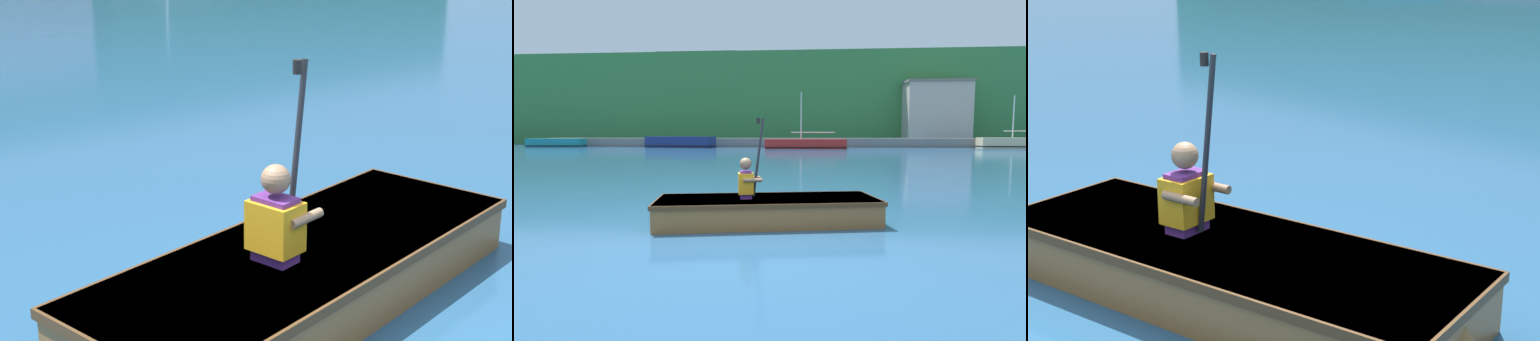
% 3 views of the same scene
% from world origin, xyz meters
% --- Properties ---
extents(ground_plane, '(300.00, 300.00, 0.00)m').
position_xyz_m(ground_plane, '(0.00, 0.00, 0.00)').
color(ground_plane, navy).
extents(shoreline_ridge, '(120.00, 20.00, 11.76)m').
position_xyz_m(shoreline_ridge, '(0.00, 55.97, 5.88)').
color(shoreline_ridge, '#387A3D').
rests_on(shoreline_ridge, ground).
extents(waterfront_warehouse_left, '(10.44, 7.35, 11.82)m').
position_xyz_m(waterfront_warehouse_left, '(-12.47, 49.73, 5.92)').
color(waterfront_warehouse_left, gray).
rests_on(waterfront_warehouse_left, ground).
extents(waterfront_office_block_center, '(7.51, 9.76, 7.59)m').
position_xyz_m(waterfront_office_block_center, '(16.86, 47.31, 3.81)').
color(waterfront_office_block_center, '#B2A899').
rests_on(waterfront_office_block_center, ground).
extents(marina_dock, '(51.95, 2.40, 0.90)m').
position_xyz_m(marina_dock, '(0.00, 36.43, 0.45)').
color(marina_dock, slate).
rests_on(marina_dock, ground).
extents(moored_boat_dock_west_end, '(6.92, 3.37, 1.07)m').
position_xyz_m(moored_boat_dock_west_end, '(-10.86, 33.43, 0.51)').
color(moored_boat_dock_west_end, navy).
rests_on(moored_boat_dock_west_end, ground).
extents(moored_boat_dock_west_inner, '(6.56, 2.30, 4.84)m').
position_xyz_m(moored_boat_dock_west_inner, '(20.69, 33.84, 0.48)').
color(moored_boat_dock_west_inner, '#CCB789').
rests_on(moored_boat_dock_west_inner, ground).
extents(moored_boat_dock_center_near, '(5.44, 2.44, 0.87)m').
position_xyz_m(moored_boat_dock_center_near, '(-23.58, 33.56, 0.41)').
color(moored_boat_dock_center_near, '#197A84').
rests_on(moored_boat_dock_center_near, ground).
extents(moored_boat_dock_center_far, '(7.24, 2.75, 5.01)m').
position_xyz_m(moored_boat_dock_center_far, '(1.19, 31.03, 0.41)').
color(moored_boat_dock_center_far, red).
rests_on(moored_boat_dock_center_far, ground).
extents(rowboat_foreground, '(3.34, 1.65, 0.37)m').
position_xyz_m(rowboat_foreground, '(0.34, 0.97, 0.21)').
color(rowboat_foreground, '#935B2D').
rests_on(rowboat_foreground, ground).
extents(person_paddler, '(0.40, 0.40, 1.14)m').
position_xyz_m(person_paddler, '(-0.00, 0.91, 0.63)').
color(person_paddler, '#592672').
rests_on(person_paddler, rowboat_foreground).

